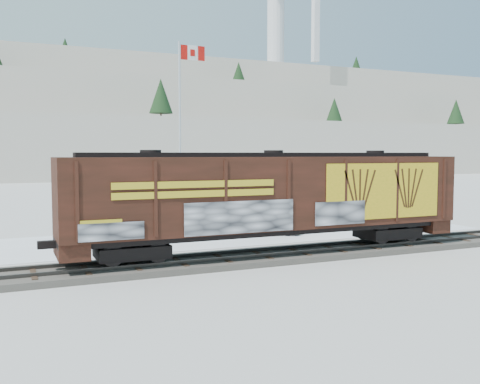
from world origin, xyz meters
name	(u,v)px	position (x,y,z in m)	size (l,w,h in m)	color
ground	(220,263)	(0.00, 0.00, 0.00)	(500.00, 500.00, 0.00)	white
rail_track	(220,260)	(0.00, 0.00, 0.15)	(50.00, 3.40, 0.43)	#59544C
parking_strip	(173,239)	(0.00, 7.50, 0.01)	(40.00, 8.00, 0.03)	white
hillside	(38,120)	(-0.05, 139.79, 14.37)	(360.00, 110.00, 93.00)	white
hopper_railcar	(273,196)	(2.72, -0.01, 3.02)	(19.68, 3.06, 4.64)	black
flagpole	(182,157)	(2.31, 13.09, 4.76)	(2.30, 0.90, 12.65)	silver
car_silver	(95,229)	(-4.38, 8.09, 0.78)	(1.77, 4.41, 1.50)	#BABCC2
car_white	(116,234)	(-3.61, 5.94, 0.76)	(1.55, 4.45, 1.47)	white
car_dark	(262,223)	(5.62, 7.11, 0.73)	(1.97, 4.84, 1.40)	black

